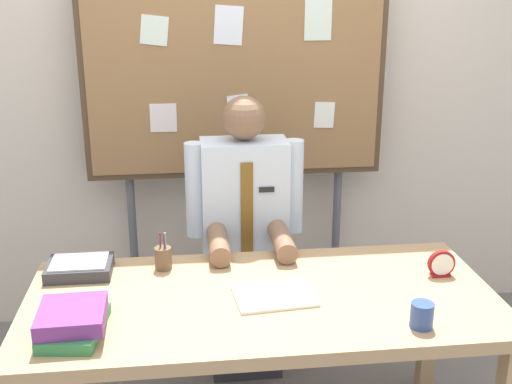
{
  "coord_description": "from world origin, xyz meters",
  "views": [
    {
      "loc": [
        -0.28,
        -2.14,
        1.86
      ],
      "look_at": [
        0.0,
        0.2,
        1.08
      ],
      "focal_mm": 44.48,
      "sensor_mm": 36.0,
      "label": 1
    }
  ],
  "objects_px": {
    "bulletin_board": "(235,76)",
    "paper_tray": "(80,267)",
    "person": "(245,250)",
    "book_stack": "(73,321)",
    "desk": "(262,314)",
    "coffee_mug": "(422,315)",
    "desk_clock": "(441,265)",
    "pen_holder": "(163,258)",
    "open_notebook": "(274,296)"
  },
  "relations": [
    {
      "from": "bulletin_board",
      "to": "desk",
      "type": "bearing_deg",
      "value": -90.0
    },
    {
      "from": "paper_tray",
      "to": "pen_holder",
      "type": "bearing_deg",
      "value": 1.38
    },
    {
      "from": "desk",
      "to": "coffee_mug",
      "type": "bearing_deg",
      "value": -29.52
    },
    {
      "from": "desk",
      "to": "book_stack",
      "type": "height_order",
      "value": "book_stack"
    },
    {
      "from": "book_stack",
      "to": "coffee_mug",
      "type": "bearing_deg",
      "value": -4.55
    },
    {
      "from": "book_stack",
      "to": "open_notebook",
      "type": "relative_size",
      "value": 1.04
    },
    {
      "from": "book_stack",
      "to": "desk_clock",
      "type": "distance_m",
      "value": 1.43
    },
    {
      "from": "coffee_mug",
      "to": "person",
      "type": "bearing_deg",
      "value": 118.66
    },
    {
      "from": "person",
      "to": "desk",
      "type": "bearing_deg",
      "value": -90.0
    },
    {
      "from": "bulletin_board",
      "to": "open_notebook",
      "type": "distance_m",
      "value": 1.29
    },
    {
      "from": "pen_holder",
      "to": "paper_tray",
      "type": "xyz_separation_m",
      "value": [
        -0.34,
        -0.01,
        -0.02
      ]
    },
    {
      "from": "bulletin_board",
      "to": "book_stack",
      "type": "xyz_separation_m",
      "value": [
        -0.67,
        -1.28,
        -0.63
      ]
    },
    {
      "from": "desk_clock",
      "to": "open_notebook",
      "type": "bearing_deg",
      "value": -171.63
    },
    {
      "from": "person",
      "to": "coffee_mug",
      "type": "distance_m",
      "value": 1.08
    },
    {
      "from": "bulletin_board",
      "to": "desk_clock",
      "type": "bearing_deg",
      "value": -53.57
    },
    {
      "from": "pen_holder",
      "to": "paper_tray",
      "type": "height_order",
      "value": "pen_holder"
    },
    {
      "from": "paper_tray",
      "to": "desk_clock",
      "type": "bearing_deg",
      "value": -7.63
    },
    {
      "from": "desk",
      "to": "paper_tray",
      "type": "distance_m",
      "value": 0.77
    },
    {
      "from": "desk",
      "to": "coffee_mug",
      "type": "distance_m",
      "value": 0.61
    },
    {
      "from": "bulletin_board",
      "to": "book_stack",
      "type": "height_order",
      "value": "bulletin_board"
    },
    {
      "from": "desk_clock",
      "to": "coffee_mug",
      "type": "xyz_separation_m",
      "value": [
        -0.22,
        -0.37,
        -0.0
      ]
    },
    {
      "from": "person",
      "to": "paper_tray",
      "type": "height_order",
      "value": "person"
    },
    {
      "from": "person",
      "to": "book_stack",
      "type": "bearing_deg",
      "value": -128.17
    },
    {
      "from": "person",
      "to": "book_stack",
      "type": "xyz_separation_m",
      "value": [
        -0.67,
        -0.85,
        0.14
      ]
    },
    {
      "from": "desk",
      "to": "coffee_mug",
      "type": "height_order",
      "value": "coffee_mug"
    },
    {
      "from": "coffee_mug",
      "to": "pen_holder",
      "type": "xyz_separation_m",
      "value": [
        -0.89,
        0.58,
        0.0
      ]
    },
    {
      "from": "bulletin_board",
      "to": "coffee_mug",
      "type": "bearing_deg",
      "value": -69.45
    },
    {
      "from": "open_notebook",
      "to": "pen_holder",
      "type": "height_order",
      "value": "pen_holder"
    },
    {
      "from": "desk_clock",
      "to": "coffee_mug",
      "type": "height_order",
      "value": "desk_clock"
    },
    {
      "from": "desk_clock",
      "to": "coffee_mug",
      "type": "relative_size",
      "value": 1.23
    },
    {
      "from": "bulletin_board",
      "to": "open_notebook",
      "type": "relative_size",
      "value": 6.68
    },
    {
      "from": "open_notebook",
      "to": "person",
      "type": "bearing_deg",
      "value": 93.7
    },
    {
      "from": "person",
      "to": "open_notebook",
      "type": "relative_size",
      "value": 4.66
    },
    {
      "from": "bulletin_board",
      "to": "pen_holder",
      "type": "xyz_separation_m",
      "value": [
        -0.38,
        -0.8,
        -0.63
      ]
    },
    {
      "from": "pen_holder",
      "to": "bulletin_board",
      "type": "bearing_deg",
      "value": 64.74
    },
    {
      "from": "open_notebook",
      "to": "coffee_mug",
      "type": "relative_size",
      "value": 3.28
    },
    {
      "from": "desk_clock",
      "to": "pen_holder",
      "type": "xyz_separation_m",
      "value": [
        -1.12,
        0.2,
        -0.0
      ]
    },
    {
      "from": "person",
      "to": "pen_holder",
      "type": "bearing_deg",
      "value": -135.78
    },
    {
      "from": "desk",
      "to": "open_notebook",
      "type": "distance_m",
      "value": 0.1
    },
    {
      "from": "desk_clock",
      "to": "pen_holder",
      "type": "height_order",
      "value": "pen_holder"
    },
    {
      "from": "person",
      "to": "book_stack",
      "type": "relative_size",
      "value": 4.49
    },
    {
      "from": "book_stack",
      "to": "pen_holder",
      "type": "relative_size",
      "value": 1.92
    },
    {
      "from": "desk_clock",
      "to": "paper_tray",
      "type": "distance_m",
      "value": 1.47
    },
    {
      "from": "desk",
      "to": "book_stack",
      "type": "relative_size",
      "value": 5.81
    },
    {
      "from": "coffee_mug",
      "to": "pen_holder",
      "type": "relative_size",
      "value": 0.57
    },
    {
      "from": "bulletin_board",
      "to": "paper_tray",
      "type": "bearing_deg",
      "value": -131.55
    },
    {
      "from": "desk_clock",
      "to": "coffee_mug",
      "type": "distance_m",
      "value": 0.44
    },
    {
      "from": "desk_clock",
      "to": "paper_tray",
      "type": "height_order",
      "value": "desk_clock"
    },
    {
      "from": "book_stack",
      "to": "pen_holder",
      "type": "distance_m",
      "value": 0.56
    },
    {
      "from": "coffee_mug",
      "to": "paper_tray",
      "type": "relative_size",
      "value": 0.35
    }
  ]
}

